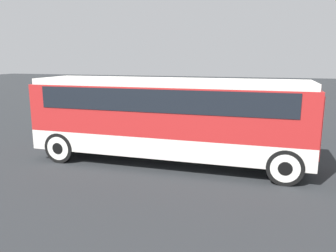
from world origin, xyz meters
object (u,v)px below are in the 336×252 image
object	(u,v)px
parked_car_mid	(153,111)
parked_car_far	(139,118)
tour_bus	(170,113)
parked_car_near	(250,118)

from	to	relation	value
parked_car_mid	parked_car_far	world-z (taller)	parked_car_far
tour_bus	parked_car_near	xyz separation A→B (m)	(2.68, 6.87, -1.24)
tour_bus	parked_car_mid	size ratio (longest dim) A/B	2.22
tour_bus	parked_car_mid	world-z (taller)	tour_bus
parked_car_near	parked_car_far	xyz separation A→B (m)	(-5.91, -1.90, -0.01)
parked_car_far	tour_bus	bearing A→B (deg)	-57.02
parked_car_near	parked_car_mid	distance (m)	6.04
parked_car_far	parked_car_mid	bearing A→B (deg)	91.86
tour_bus	parked_car_mid	distance (m)	8.42
tour_bus	parked_car_near	bearing A→B (deg)	68.70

